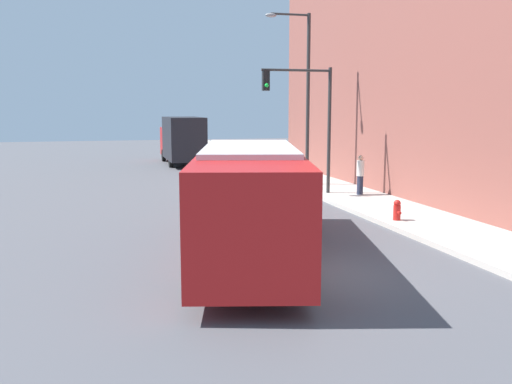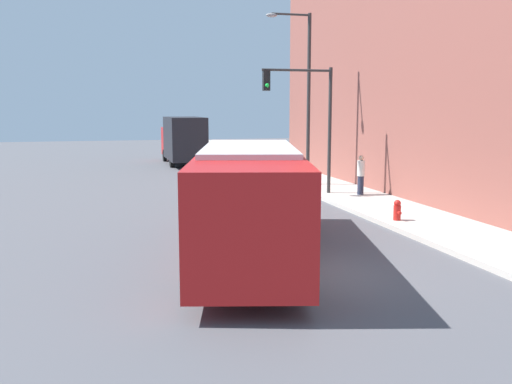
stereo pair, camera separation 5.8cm
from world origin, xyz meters
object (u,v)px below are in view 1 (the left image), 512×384
Objects in this scene: city_bus at (249,193)px; traffic_light_pole at (307,108)px; delivery_truck at (182,139)px; fire_hydrant at (397,210)px; street_lamp at (303,87)px; pedestrian_near_corner at (360,175)px.

city_bus is 10.85m from traffic_light_pole.
delivery_truck is 23.69m from fire_hydrant.
city_bus is at bearing -115.82° from street_lamp.
pedestrian_near_corner reaches higher than fire_hydrant.
city_bus is 25.99m from delivery_truck.
pedestrian_near_corner is at bearing 63.13° from city_bus.
fire_hydrant is at bearing -89.97° from street_lamp.
street_lamp is (0.92, 3.09, 1.05)m from traffic_light_pole.
traffic_light_pole is (3.35, -16.62, 2.21)m from delivery_truck.
delivery_truck reaches higher than fire_hydrant.
city_bus is 1.27× the size of street_lamp.
delivery_truck is at bearing 101.40° from traffic_light_pole.
traffic_light_pole reaches higher than fire_hydrant.
traffic_light_pole reaches higher than city_bus.
pedestrian_near_corner is at bearing -72.26° from delivery_truck.
street_lamp is at bearing 78.35° from city_bus.
city_bus is 1.90× the size of traffic_light_pole.
traffic_light_pole is at bearing 97.97° from fire_hydrant.
street_lamp is at bearing 73.34° from traffic_light_pole.
traffic_light_pole is 0.67× the size of street_lamp.
delivery_truck is 17.10m from traffic_light_pole.
delivery_truck is (1.72, 25.93, 0.06)m from city_bus.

